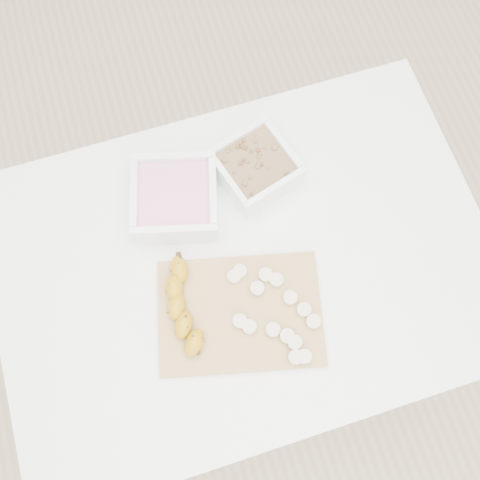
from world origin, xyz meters
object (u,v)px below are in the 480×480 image
object	(u,v)px
bowl_granola	(256,167)
banana	(184,308)
bowl_yogurt	(175,198)
cutting_board	(240,313)
table	(244,274)

from	to	relation	value
bowl_granola	banana	bearing A→B (deg)	-132.88
bowl_yogurt	banana	bearing A→B (deg)	-101.46
bowl_yogurt	banana	xyz separation A→B (m)	(-0.04, -0.22, -0.01)
bowl_yogurt	cutting_board	distance (m)	0.26
table	bowl_granola	world-z (taller)	bowl_granola
cutting_board	banana	size ratio (longest dim) A/B	1.65
bowl_granola	cutting_board	bearing A→B (deg)	-113.59
banana	bowl_granola	bearing A→B (deg)	63.03
bowl_granola	table	bearing A→B (deg)	-114.24
table	bowl_granola	xyz separation A→B (m)	(0.08, 0.18, 0.13)
cutting_board	table	bearing A→B (deg)	67.64
cutting_board	bowl_yogurt	bearing A→B (deg)	102.49
table	banana	bearing A→B (deg)	-157.08
bowl_yogurt	bowl_granola	world-z (taller)	bowl_yogurt
bowl_yogurt	bowl_granola	size ratio (longest dim) A/B	1.13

